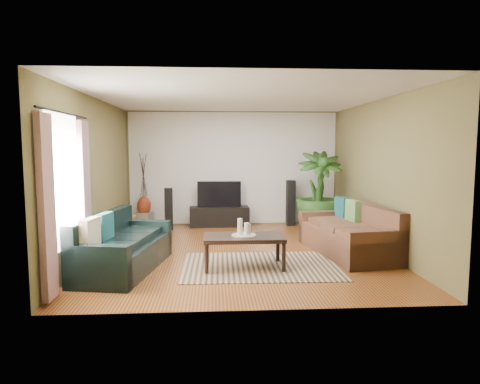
{
  "coord_description": "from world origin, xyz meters",
  "views": [
    {
      "loc": [
        -0.48,
        -7.44,
        1.85
      ],
      "look_at": [
        0.0,
        0.2,
        1.05
      ],
      "focal_mm": 32.0,
      "sensor_mm": 36.0,
      "label": 1
    }
  ],
  "objects": [
    {
      "name": "candle_short",
      "position": [
        0.06,
        -0.94,
        0.6
      ],
      "size": [
        0.08,
        0.08,
        0.16
      ],
      "primitive_type": "cylinder",
      "color": "beige",
      "rests_on": "candle_tray"
    },
    {
      "name": "wall_right",
      "position": [
        2.5,
        0.0,
        1.35
      ],
      "size": [
        0.0,
        5.5,
        5.5
      ],
      "primitive_type": "plane",
      "rotation": [
        1.57,
        0.0,
        -1.57
      ],
      "color": "brown",
      "rests_on": "ground"
    },
    {
      "name": "wall_back",
      "position": [
        0.0,
        2.75,
        1.35
      ],
      "size": [
        5.0,
        0.0,
        5.0
      ],
      "primitive_type": "plane",
      "rotation": [
        1.57,
        0.0,
        0.0
      ],
      "color": "brown",
      "rests_on": "ground"
    },
    {
      "name": "tv_stand",
      "position": [
        -0.34,
        2.5,
        0.23
      ],
      "size": [
        1.41,
        0.48,
        0.46
      ],
      "primitive_type": "cube",
      "rotation": [
        0.0,
        0.0,
        0.05
      ],
      "color": "black",
      "rests_on": "floor"
    },
    {
      "name": "potted_plant",
      "position": [
        1.83,
        1.74,
        0.89
      ],
      "size": [
        1.01,
        1.01,
        1.77
      ],
      "primitive_type": "imported",
      "rotation": [
        0.0,
        0.0,
        0.02
      ],
      "color": "#224617",
      "rests_on": "floor"
    },
    {
      "name": "pedestal",
      "position": [
        -2.09,
        2.5,
        0.17
      ],
      "size": [
        0.43,
        0.43,
        0.34
      ],
      "primitive_type": "cube",
      "rotation": [
        0.0,
        0.0,
        -0.3
      ],
      "color": "gray",
      "rests_on": "floor"
    },
    {
      "name": "candle_tall",
      "position": [
        -0.07,
        -0.97,
        0.64
      ],
      "size": [
        0.08,
        0.08,
        0.24
      ],
      "primitive_type": "cylinder",
      "color": "beige",
      "rests_on": "candle_tray"
    },
    {
      "name": "speaker_left",
      "position": [
        -1.49,
        2.16,
        0.47
      ],
      "size": [
        0.21,
        0.22,
        0.94
      ],
      "primitive_type": "cube",
      "rotation": [
        0.0,
        0.0,
        0.22
      ],
      "color": "black",
      "rests_on": "floor"
    },
    {
      "name": "window_pane",
      "position": [
        -2.48,
        -1.6,
        1.4
      ],
      "size": [
        0.0,
        1.8,
        1.8
      ],
      "primitive_type": "plane",
      "rotation": [
        1.57,
        0.0,
        1.57
      ],
      "color": "white",
      "rests_on": "ground"
    },
    {
      "name": "wall_front",
      "position": [
        0.0,
        -2.75,
        1.35
      ],
      "size": [
        5.0,
        0.0,
        5.0
      ],
      "primitive_type": "plane",
      "rotation": [
        -1.57,
        0.0,
        0.0
      ],
      "color": "brown",
      "rests_on": "ground"
    },
    {
      "name": "vase",
      "position": [
        -2.09,
        2.5,
        0.5
      ],
      "size": [
        0.32,
        0.32,
        0.44
      ],
      "primitive_type": "ellipsoid",
      "color": "maroon",
      "rests_on": "pedestal"
    },
    {
      "name": "curtain_far",
      "position": [
        -2.43,
        -0.85,
        1.15
      ],
      "size": [
        0.08,
        0.35,
        2.2
      ],
      "primitive_type": "cube",
      "color": "gray",
      "rests_on": "ground"
    },
    {
      "name": "candle_tray",
      "position": [
        -0.01,
        -1.0,
        0.51
      ],
      "size": [
        0.38,
        0.38,
        0.02
      ],
      "primitive_type": "cylinder",
      "color": "#999994",
      "rests_on": "coffee_table"
    },
    {
      "name": "ceiling",
      "position": [
        0.0,
        0.0,
        2.7
      ],
      "size": [
        5.5,
        5.5,
        0.0
      ],
      "primitive_type": "plane",
      "rotation": [
        3.14,
        0.0,
        0.0
      ],
      "color": "white",
      "rests_on": "ground"
    },
    {
      "name": "wall_left",
      "position": [
        -2.5,
        0.0,
        1.35
      ],
      "size": [
        0.0,
        5.5,
        5.5
      ],
      "primitive_type": "plane",
      "rotation": [
        1.57,
        0.0,
        1.57
      ],
      "color": "brown",
      "rests_on": "ground"
    },
    {
      "name": "coffee_table",
      "position": [
        -0.01,
        -1.0,
        0.25
      ],
      "size": [
        1.23,
        0.67,
        0.5
      ],
      "primitive_type": "cube",
      "rotation": [
        0.0,
        0.0,
        0.0
      ],
      "color": "black",
      "rests_on": "floor"
    },
    {
      "name": "plant_pot",
      "position": [
        1.83,
        1.74,
        0.13
      ],
      "size": [
        0.33,
        0.33,
        0.25
      ],
      "primitive_type": "cylinder",
      "color": "black",
      "rests_on": "floor"
    },
    {
      "name": "candle_mid",
      "position": [
        0.03,
        -1.04,
        0.61
      ],
      "size": [
        0.08,
        0.08,
        0.19
      ],
      "primitive_type": "cylinder",
      "color": "white",
      "rests_on": "candle_tray"
    },
    {
      "name": "curtain_rod",
      "position": [
        -2.43,
        -1.6,
        2.3
      ],
      "size": [
        0.03,
        1.9,
        0.03
      ],
      "primitive_type": "cylinder",
      "rotation": [
        1.57,
        0.0,
        0.0
      ],
      "color": "black",
      "rests_on": "ground"
    },
    {
      "name": "sofa_left",
      "position": [
        -1.83,
        -1.01,
        0.42
      ],
      "size": [
        1.23,
        2.18,
        0.85
      ],
      "primitive_type": "cube",
      "rotation": [
        0.0,
        0.0,
        1.39
      ],
      "color": "black",
      "rests_on": "floor"
    },
    {
      "name": "curtain_near",
      "position": [
        -2.43,
        -2.35,
        1.15
      ],
      "size": [
        0.08,
        0.35,
        2.2
      ],
      "primitive_type": "cube",
      "color": "gray",
      "rests_on": "ground"
    },
    {
      "name": "side_table",
      "position": [
        -2.25,
        0.48,
        0.29
      ],
      "size": [
        0.58,
        0.58,
        0.58
      ],
      "primitive_type": "cube",
      "rotation": [
        0.0,
        0.0,
        -0.05
      ],
      "color": "brown",
      "rests_on": "floor"
    },
    {
      "name": "sofa_right",
      "position": [
        1.84,
        -0.23,
        0.42
      ],
      "size": [
        1.3,
        2.3,
        0.85
      ],
      "primitive_type": "cube",
      "rotation": [
        0.0,
        0.0,
        -1.42
      ],
      "color": "brown",
      "rests_on": "floor"
    },
    {
      "name": "area_rug",
      "position": [
        0.25,
        -0.95,
        0.01
      ],
      "size": [
        2.44,
        1.74,
        0.01
      ],
      "primitive_type": "cube",
      "rotation": [
        0.0,
        0.0,
        -0.01
      ],
      "color": "tan",
      "rests_on": "floor"
    },
    {
      "name": "backwall_panel",
      "position": [
        0.0,
        2.74,
        1.35
      ],
      "size": [
        4.9,
        0.0,
        4.9
      ],
      "primitive_type": "plane",
      "rotation": [
        1.57,
        0.0,
        0.0
      ],
      "color": "white",
      "rests_on": "ground"
    },
    {
      "name": "television",
      "position": [
        -0.34,
        2.5,
        0.76
      ],
      "size": [
        1.02,
        0.06,
        0.6
      ],
      "primitive_type": "cube",
      "color": "black",
      "rests_on": "tv_stand"
    },
    {
      "name": "speaker_right",
      "position": [
        1.35,
        2.5,
        0.54
      ],
      "size": [
        0.2,
        0.22,
        1.07
      ],
      "primitive_type": "cube",
      "rotation": [
        0.0,
        0.0,
        0.05
      ],
      "color": "black",
      "rests_on": "floor"
    },
    {
      "name": "floor",
      "position": [
        0.0,
        0.0,
        0.0
      ],
      "size": [
        5.5,
        5.5,
        0.0
      ],
      "primitive_type": "plane",
      "color": "#975127",
      "rests_on": "ground"
    }
  ]
}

